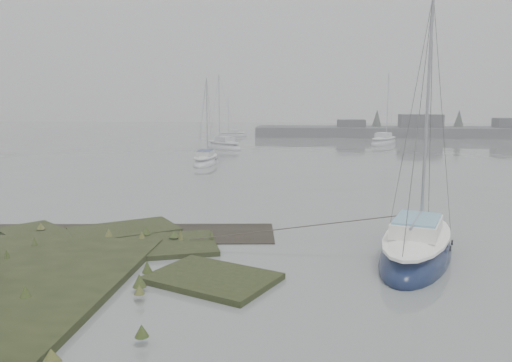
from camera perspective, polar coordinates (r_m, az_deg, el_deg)
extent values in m
plane|color=slate|center=(44.64, 1.50, 2.42)|extent=(160.00, 160.00, 0.00)
cube|color=#4C4F51|center=(79.72, 22.30, 5.13)|extent=(60.00, 8.00, 1.60)
cube|color=#424247|center=(75.64, 10.81, 6.07)|extent=(4.00, 3.00, 2.20)
cube|color=#424247|center=(77.18, 18.27, 6.13)|extent=(6.00, 3.00, 3.00)
cube|color=#424247|center=(80.67, 26.64, 5.56)|extent=(3.00, 3.00, 2.50)
cone|color=#384238|center=(78.05, 13.64, 6.65)|extent=(2.00, 2.00, 3.50)
cone|color=#384238|center=(80.61, 22.16, 6.31)|extent=(2.00, 2.00, 3.50)
ellipsoid|color=#0E1938|center=(17.71, 17.86, -8.03)|extent=(4.26, 6.94, 1.60)
ellipsoid|color=white|center=(17.53, 17.97, -6.03)|extent=(3.57, 5.99, 0.45)
cube|color=white|center=(17.16, 17.91, -4.98)|extent=(2.09, 2.60, 0.47)
cube|color=#71A4C0|center=(17.10, 17.95, -4.12)|extent=(1.94, 2.40, 0.08)
cylinder|color=#939399|center=(17.81, 18.97, 7.51)|extent=(0.10, 0.10, 7.54)
cylinder|color=#939399|center=(16.92, 17.87, -4.26)|extent=(0.97, 2.51, 0.08)
ellipsoid|color=silver|center=(41.90, -5.76, 2.07)|extent=(1.93, 5.49, 1.32)
ellipsoid|color=silver|center=(41.84, -5.77, 2.79)|extent=(1.55, 4.78, 0.37)
cube|color=silver|center=(41.58, -5.84, 3.20)|extent=(1.21, 1.90, 0.39)
cube|color=navy|center=(41.56, -5.85, 3.50)|extent=(1.13, 1.74, 0.06)
cylinder|color=#939399|center=(42.29, -5.63, 7.45)|extent=(0.09, 0.09, 6.22)
cylinder|color=#939399|center=(41.41, -5.90, 3.47)|extent=(0.13, 2.18, 0.07)
ellipsoid|color=silver|center=(55.48, -3.73, 3.83)|extent=(5.63, 5.96, 1.50)
ellipsoid|color=silver|center=(55.43, -3.74, 4.44)|extent=(4.79, 5.09, 0.42)
cube|color=silver|center=(55.18, -3.60, 4.81)|extent=(2.40, 2.46, 0.44)
cube|color=#AFB2BA|center=(55.16, -3.60, 5.06)|extent=(2.21, 2.27, 0.07)
cylinder|color=#939399|center=(55.92, -4.22, 8.41)|extent=(0.10, 0.10, 7.06)
cylinder|color=#939399|center=(55.01, -3.50, 5.05)|extent=(1.70, 1.89, 0.08)
ellipsoid|color=#ADB3B7|center=(62.88, 14.39, 4.19)|extent=(4.97, 6.80, 1.59)
ellipsoid|color=white|center=(62.83, 14.41, 4.77)|extent=(4.20, 5.85, 0.45)
cube|color=white|center=(62.54, 14.34, 5.11)|extent=(2.29, 2.64, 0.47)
cube|color=silver|center=(62.53, 14.35, 5.35)|extent=(2.12, 2.43, 0.07)
cylinder|color=#939399|center=(63.47, 14.81, 8.47)|extent=(0.10, 0.10, 7.49)
cylinder|color=#939399|center=(62.35, 14.29, 5.34)|extent=(1.30, 2.36, 0.08)
ellipsoid|color=#A9AEB3|center=(75.16, -2.73, 5.19)|extent=(4.50, 1.73, 1.07)
ellipsoid|color=silver|center=(75.14, -2.73, 5.52)|extent=(3.92, 1.41, 0.30)
cube|color=silver|center=(75.08, -2.59, 5.72)|extent=(1.57, 1.04, 0.32)
cube|color=silver|center=(75.07, -2.59, 5.86)|extent=(1.44, 0.97, 0.05)
cylinder|color=#939399|center=(75.13, -3.17, 7.61)|extent=(0.07, 0.07, 5.05)
cylinder|color=#939399|center=(75.04, -2.49, 5.85)|extent=(1.77, 0.17, 0.06)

